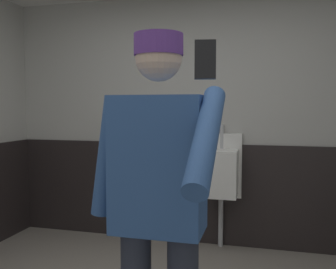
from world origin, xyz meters
TOP-DOWN VIEW (x-y plane):
  - wall_back at (0.00, 2.00)m, footprint 4.63×0.12m
  - wainscot_band_back at (0.00, 1.92)m, footprint 4.03×0.03m
  - urinal_solo at (0.27, 1.78)m, footprint 0.40×0.34m
  - person at (0.23, -0.28)m, footprint 0.62×0.60m
  - cell_phone at (0.51, -0.78)m, footprint 0.06×0.04m

SIDE VIEW (x-z plane):
  - wainscot_band_back at x=0.00m, z-range 0.00..1.04m
  - urinal_solo at x=0.27m, z-range 0.16..1.40m
  - person at x=0.23m, z-range 0.14..1.87m
  - wall_back at x=0.00m, z-range 0.00..2.56m
  - cell_phone at x=0.51m, z-range 1.49..1.61m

